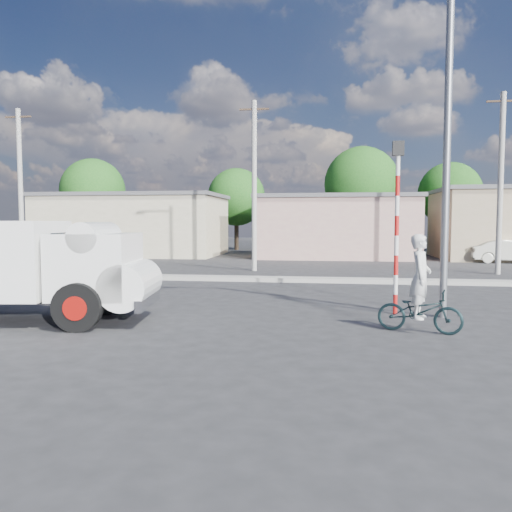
# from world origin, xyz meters

# --- Properties ---
(ground_plane) EXTENTS (120.00, 120.00, 0.00)m
(ground_plane) POSITION_xyz_m (0.00, 0.00, 0.00)
(ground_plane) COLOR #242427
(ground_plane) RESTS_ON ground
(median) EXTENTS (40.00, 0.80, 0.16)m
(median) POSITION_xyz_m (0.00, 8.00, 0.08)
(median) COLOR #99968E
(median) RESTS_ON ground
(truck) EXTENTS (5.97, 2.89, 2.37)m
(truck) POSITION_xyz_m (-5.42, -0.78, 1.32)
(truck) COLOR black
(truck) RESTS_ON ground
(bicycle) EXTENTS (1.85, 1.08, 0.92)m
(bicycle) POSITION_xyz_m (3.43, -0.61, 0.46)
(bicycle) COLOR black
(bicycle) RESTS_ON ground
(cyclist) EXTENTS (0.59, 0.75, 1.79)m
(cyclist) POSITION_xyz_m (3.43, -0.61, 0.90)
(cyclist) COLOR silver
(cyclist) RESTS_ON ground
(car_cream) EXTENTS (4.03, 1.53, 1.31)m
(car_cream) POSITION_xyz_m (11.60, 18.60, 0.66)
(car_cream) COLOR beige
(car_cream) RESTS_ON ground
(traffic_pole) EXTENTS (0.28, 0.18, 4.36)m
(traffic_pole) POSITION_xyz_m (3.20, 1.50, 2.59)
(traffic_pole) COLOR red
(traffic_pole) RESTS_ON ground
(streetlight) EXTENTS (2.34, 0.22, 9.00)m
(streetlight) POSITION_xyz_m (4.14, 1.20, 4.96)
(streetlight) COLOR slate
(streetlight) RESTS_ON ground
(building_row) EXTENTS (37.80, 7.30, 4.44)m
(building_row) POSITION_xyz_m (1.10, 22.00, 2.13)
(building_row) COLOR #BFB590
(building_row) RESTS_ON ground
(tree_row) EXTENTS (43.62, 7.43, 8.42)m
(tree_row) POSITION_xyz_m (3.76, 28.45, 4.99)
(tree_row) COLOR #38281E
(tree_row) RESTS_ON ground
(utility_poles) EXTENTS (35.40, 0.24, 8.00)m
(utility_poles) POSITION_xyz_m (3.25, 12.00, 4.07)
(utility_poles) COLOR #99968E
(utility_poles) RESTS_ON ground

